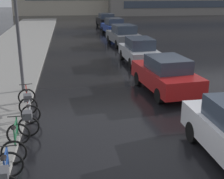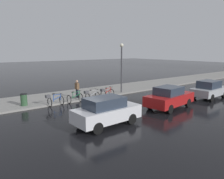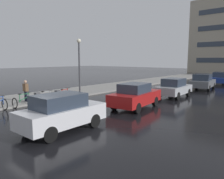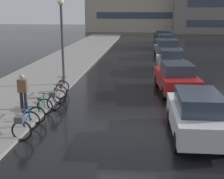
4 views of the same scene
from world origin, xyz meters
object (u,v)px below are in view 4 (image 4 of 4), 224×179
(car_black, at_px, (162,36))
(car_white, at_px, (197,115))
(bicycle_farthest, at_px, (61,88))
(car_grey, at_px, (167,48))
(streetlamp, at_px, (62,32))
(bicycle_nearest, at_px, (25,123))
(bicycle_third, at_px, (56,98))
(bicycle_second, at_px, (41,110))
(car_silver, at_px, (170,61))
(car_red, at_px, (176,78))
(car_blue, at_px, (165,41))
(pedestrian, at_px, (23,91))

(car_black, bearing_deg, car_white, -89.98)
(bicycle_farthest, distance_m, car_black, 26.46)
(car_grey, xyz_separation_m, streetlamp, (-6.53, -11.44, 2.31))
(bicycle_nearest, xyz_separation_m, bicycle_third, (0.16, 3.27, -0.02))
(bicycle_nearest, bearing_deg, bicycle_second, 91.57)
(streetlamp, bearing_deg, car_grey, 60.27)
(bicycle_second, bearing_deg, car_silver, 60.50)
(bicycle_third, distance_m, streetlamp, 4.85)
(car_red, distance_m, car_grey, 12.10)
(car_blue, bearing_deg, bicycle_second, -104.81)
(car_silver, relative_size, car_grey, 0.93)
(bicycle_second, distance_m, car_black, 29.61)
(car_red, bearing_deg, bicycle_farthest, -165.53)
(car_blue, relative_size, car_black, 0.99)
(streetlamp, bearing_deg, pedestrian, -96.81)
(car_grey, bearing_deg, bicycle_third, -110.64)
(car_white, bearing_deg, car_blue, 89.90)
(bicycle_third, height_order, car_black, car_black)
(bicycle_farthest, bearing_deg, car_black, 76.65)
(bicycle_farthest, bearing_deg, car_white, -36.07)
(bicycle_third, xyz_separation_m, car_silver, (5.67, 8.96, 0.31))
(car_grey, distance_m, pedestrian, 17.57)
(car_red, bearing_deg, car_blue, 89.19)
(car_black, bearing_deg, streetlamp, -105.56)
(pedestrian, bearing_deg, car_blue, 72.18)
(bicycle_third, bearing_deg, pedestrian, -153.34)
(car_grey, distance_m, car_black, 12.12)
(bicycle_nearest, relative_size, car_silver, 0.35)
(bicycle_nearest, height_order, pedestrian, pedestrian)
(car_black, bearing_deg, bicycle_third, -101.97)
(car_red, distance_m, pedestrian, 7.97)
(bicycle_second, bearing_deg, bicycle_farthest, 91.02)
(car_grey, height_order, car_black, car_grey)
(bicycle_second, height_order, car_white, car_white)
(bicycle_third, height_order, car_white, car_white)
(bicycle_nearest, relative_size, bicycle_farthest, 0.95)
(car_silver, bearing_deg, car_black, 89.47)
(bicycle_farthest, xyz_separation_m, pedestrian, (-1.00, -2.45, 0.48))
(bicycle_third, xyz_separation_m, streetlamp, (-0.72, 4.00, 2.64))
(car_white, height_order, pedestrian, pedestrian)
(car_blue, distance_m, streetlamp, 18.99)
(bicycle_second, xyz_separation_m, bicycle_farthest, (-0.06, 3.25, 0.08))
(car_blue, xyz_separation_m, pedestrian, (-7.16, -22.29, 0.16))
(car_grey, height_order, pedestrian, pedestrian)
(streetlamp, bearing_deg, car_red, -5.94)
(bicycle_third, relative_size, car_grey, 0.32)
(car_blue, bearing_deg, car_grey, -90.72)
(car_white, height_order, car_silver, car_white)
(bicycle_second, relative_size, bicycle_farthest, 0.82)
(car_black, distance_m, pedestrian, 29.08)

